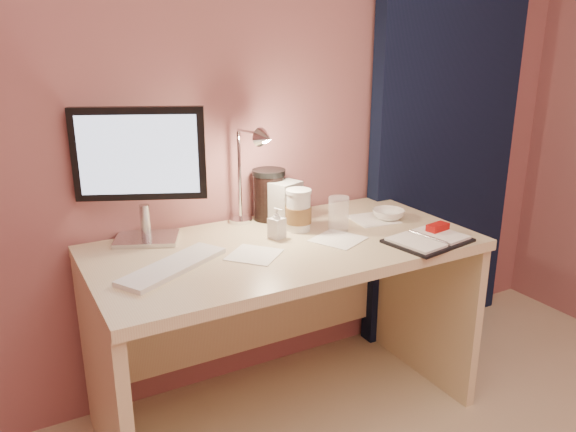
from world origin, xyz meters
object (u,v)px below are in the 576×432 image
clear_cup (338,215)px  product_box (286,203)px  planner (429,239)px  keyboard (173,266)px  desk (277,292)px  monitor (141,163)px  desk_lamp (244,167)px  coffee_cup (298,211)px  dark_jar (269,197)px  bowl (388,214)px  lotion_bottle (277,223)px

clear_cup → product_box: bearing=122.8°
planner → product_box: bearing=119.1°
keyboard → planner: 0.92m
desk → monitor: bearing=156.1°
desk → planner: (0.47, -0.31, 0.24)m
keyboard → desk_lamp: size_ratio=1.01×
keyboard → desk_lamp: bearing=3.1°
keyboard → coffee_cup: size_ratio=2.47×
clear_cup → desk_lamp: size_ratio=0.34×
dark_jar → desk_lamp: (-0.14, -0.08, 0.16)m
keyboard → dark_jar: size_ratio=2.17×
planner → clear_cup: (-0.23, 0.25, 0.06)m
bowl → lotion_bottle: bearing=177.4°
product_box → planner: bearing=-71.4°
lotion_bottle → planner: bearing=-33.0°
coffee_cup → lotion_bottle: size_ratio=1.41×
monitor → keyboard: monitor is taller
monitor → bowl: monitor is taller
monitor → dark_jar: bearing=25.8°
desk → desk_lamp: bearing=116.2°
planner → product_box: size_ratio=1.86×
desk_lamp → dark_jar: bearing=16.7°
monitor → keyboard: bearing=-65.7°
clear_cup → desk_lamp: desk_lamp is taller
monitor → bowl: (0.94, -0.22, -0.27)m
clear_cup → bowl: bearing=6.3°
dark_jar → coffee_cup: bearing=-79.4°
monitor → desk_lamp: (0.37, -0.06, -0.04)m
coffee_cup → product_box: 0.10m
bowl → desk_lamp: (-0.57, 0.16, 0.23)m
clear_cup → product_box: product_box is taller
desk → product_box: size_ratio=8.24×
lotion_bottle → clear_cup: bearing=-12.4°
bowl → lotion_bottle: size_ratio=1.13×
product_box → desk: bearing=-150.5°
clear_cup → lotion_bottle: (-0.24, 0.05, -0.01)m
monitor → planner: (0.90, -0.51, -0.28)m
desk → product_box: 0.36m
desk → desk_lamp: (-0.06, 0.13, 0.48)m
planner → desk_lamp: bearing=130.7°
bowl → coffee_cup: bearing=171.3°
bowl → product_box: product_box is taller
lotion_bottle → coffee_cup: bearing=18.2°
clear_cup → product_box: size_ratio=0.81×
desk → monitor: 0.70m
planner → coffee_cup: bearing=126.6°
desk_lamp → bowl: bearing=-28.5°
clear_cup → bowl: 0.27m
coffee_cup → desk_lamp: 0.27m
clear_cup → bowl: (0.27, 0.03, -0.05)m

